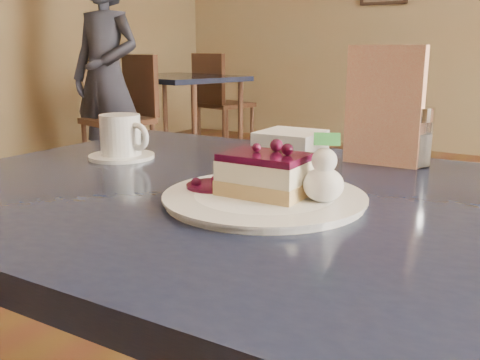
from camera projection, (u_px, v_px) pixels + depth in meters
The scene contains 11 objects.
main_table at pixel (279, 243), 0.90m from camera, with size 1.34×0.92×0.82m.
dessert_plate at pixel (264, 198), 0.83m from camera, with size 0.31×0.31×0.01m, color white.
cheesecake_slice at pixel (265, 174), 0.83m from camera, with size 0.13×0.10×0.07m.
whipped_cream at pixel (323, 185), 0.79m from camera, with size 0.06×0.06×0.05m.
berry_sauce at pixel (213, 186), 0.87m from camera, with size 0.09×0.09×0.01m, color black.
coffee_set at pixel (122, 139), 1.16m from camera, with size 0.15×0.14×0.10m.
menu_card at pixel (384, 106), 1.08m from camera, with size 0.15×0.03×0.24m, color #FFF6BF.
sugar_shaker at pixel (416, 136), 1.08m from camera, with size 0.07×0.07×0.12m.
napkin_stack at pixel (291, 143), 1.19m from camera, with size 0.13×0.13×0.05m, color white.
bg_table_far_left at pixel (179, 156), 5.00m from camera, with size 1.26×1.98×1.32m.
patron at pixel (106, 77), 4.24m from camera, with size 0.61×0.40×1.67m, color #252632.
Camera 1 is at (0.43, -0.76, 1.05)m, focal length 40.00 mm.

